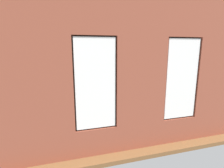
% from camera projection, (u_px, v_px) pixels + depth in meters
% --- Properties ---
extents(ground_plane, '(6.99, 6.05, 0.10)m').
position_uv_depth(ground_plane, '(110.00, 111.00, 6.68)').
color(ground_plane, brown).
extents(brick_wall_with_windows, '(6.39, 0.30, 3.46)m').
position_uv_depth(brick_wall_with_windows, '(141.00, 75.00, 3.84)').
color(brick_wall_with_windows, brown).
rests_on(brick_wall_with_windows, ground_plane).
extents(white_wall_right, '(0.10, 5.05, 3.46)m').
position_uv_depth(white_wall_right, '(11.00, 68.00, 5.28)').
color(white_wall_right, silver).
rests_on(white_wall_right, ground_plane).
extents(couch_by_window, '(1.94, 0.87, 0.80)m').
position_uv_depth(couch_by_window, '(120.00, 124.00, 4.66)').
color(couch_by_window, black).
rests_on(couch_by_window, ground_plane).
extents(couch_left, '(1.03, 2.13, 0.80)m').
position_uv_depth(couch_left, '(165.00, 95.00, 7.44)').
color(couch_left, black).
rests_on(couch_left, ground_plane).
extents(coffee_table, '(1.41, 0.81, 0.45)m').
position_uv_depth(coffee_table, '(109.00, 102.00, 6.37)').
color(coffee_table, '#A87547').
rests_on(coffee_table, ground_plane).
extents(cup_ceramic, '(0.08, 0.08, 0.10)m').
position_uv_depth(cup_ceramic, '(99.00, 101.00, 6.12)').
color(cup_ceramic, '#33567F').
rests_on(cup_ceramic, coffee_table).
extents(candle_jar, '(0.08, 0.08, 0.12)m').
position_uv_depth(candle_jar, '(109.00, 98.00, 6.34)').
color(candle_jar, '#B7333D').
rests_on(candle_jar, coffee_table).
extents(table_plant_small, '(0.16, 0.16, 0.26)m').
position_uv_depth(table_plant_small, '(113.00, 97.00, 6.24)').
color(table_plant_small, gray).
rests_on(table_plant_small, coffee_table).
extents(remote_silver, '(0.11, 0.18, 0.02)m').
position_uv_depth(remote_silver, '(118.00, 98.00, 6.59)').
color(remote_silver, '#B2B2B7').
rests_on(remote_silver, coffee_table).
extents(media_console, '(1.10, 0.42, 0.48)m').
position_uv_depth(media_console, '(25.00, 116.00, 5.42)').
color(media_console, black).
rests_on(media_console, ground_plane).
extents(tv_flatscreen, '(0.98, 0.20, 0.67)m').
position_uv_depth(tv_flatscreen, '(23.00, 98.00, 5.31)').
color(tv_flatscreen, black).
rests_on(tv_flatscreen, media_console).
extents(papasan_chair, '(1.07, 1.07, 0.68)m').
position_uv_depth(papasan_chair, '(84.00, 90.00, 8.02)').
color(papasan_chair, olive).
rests_on(papasan_chair, ground_plane).
extents(potted_plant_corner_far_left, '(0.45, 0.45, 0.73)m').
position_uv_depth(potted_plant_corner_far_left, '(211.00, 110.00, 5.33)').
color(potted_plant_corner_far_left, brown).
rests_on(potted_plant_corner_far_left, ground_plane).
extents(potted_plant_near_tv, '(1.04, 1.04, 1.44)m').
position_uv_depth(potted_plant_near_tv, '(40.00, 115.00, 4.57)').
color(potted_plant_near_tv, '#47423D').
rests_on(potted_plant_near_tv, ground_plane).
extents(potted_plant_between_couches, '(1.04, 1.16, 1.28)m').
position_uv_depth(potted_plant_between_couches, '(167.00, 106.00, 5.03)').
color(potted_plant_between_couches, beige).
rests_on(potted_plant_between_couches, ground_plane).
extents(potted_plant_corner_near_left, '(0.82, 0.93, 1.05)m').
position_uv_depth(potted_plant_corner_near_left, '(148.00, 81.00, 9.17)').
color(potted_plant_corner_near_left, gray).
rests_on(potted_plant_corner_near_left, ground_plane).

